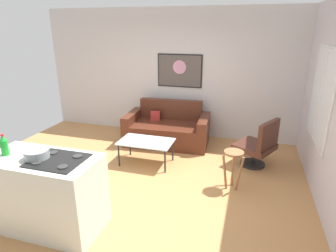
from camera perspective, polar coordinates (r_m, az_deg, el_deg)
name	(u,v)px	position (r m, az deg, el deg)	size (l,w,h in m)	color
ground	(140,184)	(4.68, -5.60, -11.65)	(6.40, 6.40, 0.04)	#BB824B
back_wall	(179,74)	(6.40, 2.26, 10.46)	(6.40, 0.05, 2.80)	silver
right_wall	(334,107)	(4.25, 30.51, 3.27)	(0.05, 6.40, 2.80)	silver
couch	(167,130)	(6.09, -0.12, -0.73)	(1.80, 1.03, 0.87)	#4E2417
coffee_table	(146,143)	(5.14, -4.45, -3.42)	(0.97, 0.59, 0.44)	silver
armchair	(259,145)	(5.24, 17.87, -3.66)	(0.82, 0.83, 0.89)	black
bar_stool	(233,161)	(4.42, 13.04, -6.81)	(0.34, 0.34, 0.62)	#95633C
kitchen_counter	(46,193)	(3.84, -23.45, -12.25)	(1.36, 0.69, 0.96)	silver
soda_bottle	(4,146)	(3.86, -30.17, -3.46)	(0.09, 0.09, 0.26)	#1B9229
mixing_bowl	(37,155)	(3.61, -24.98, -5.24)	(0.28, 0.28, 0.11)	gray
wall_painting	(180,71)	(6.34, 2.35, 11.09)	(1.00, 0.03, 0.72)	black
window	(321,96)	(4.81, 28.57, 5.38)	(0.03, 1.32, 1.44)	silver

